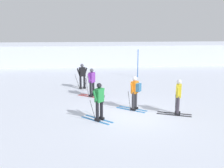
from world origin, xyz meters
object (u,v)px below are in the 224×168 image
object	(u,v)px
skier_orange	(135,92)
trail_marker_pole	(138,63)
skier_black	(82,75)
skier_green	(99,101)
skier_purple	(92,82)
skier_yellow	(178,96)

from	to	relation	value
skier_orange	trail_marker_pole	xyz separation A→B (m)	(1.85, 8.64, 0.20)
skier_black	skier_green	world-z (taller)	same
skier_black	trail_marker_pole	xyz separation A→B (m)	(4.53, 3.75, 0.24)
skier_purple	skier_green	distance (m)	4.12
skier_green	skier_yellow	bearing A→B (deg)	6.69
skier_yellow	skier_orange	size ratio (longest dim) A/B	1.00
skier_green	skier_orange	world-z (taller)	same
skier_orange	skier_green	bearing A→B (deg)	-144.29
skier_black	skier_orange	xyz separation A→B (m)	(2.68, -4.88, 0.04)
trail_marker_pole	skier_orange	bearing A→B (deg)	-102.08
skier_purple	trail_marker_pole	xyz separation A→B (m)	(3.93, 5.84, 0.24)
skier_purple	skier_green	size ratio (longest dim) A/B	1.00
skier_yellow	trail_marker_pole	world-z (taller)	trail_marker_pole
skier_black	skier_orange	size ratio (longest dim) A/B	1.00
skier_purple	skier_orange	distance (m)	3.49
skier_orange	trail_marker_pole	world-z (taller)	trail_marker_pole
skier_purple	skier_orange	xyz separation A→B (m)	(2.08, -2.80, 0.04)
skier_yellow	skier_purple	world-z (taller)	same
skier_orange	skier_purple	bearing A→B (deg)	126.68
skier_yellow	skier_purple	xyz separation A→B (m)	(-3.97, 3.68, 0.00)
skier_green	skier_purple	bearing A→B (deg)	93.46
skier_green	trail_marker_pole	bearing A→B (deg)	69.70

